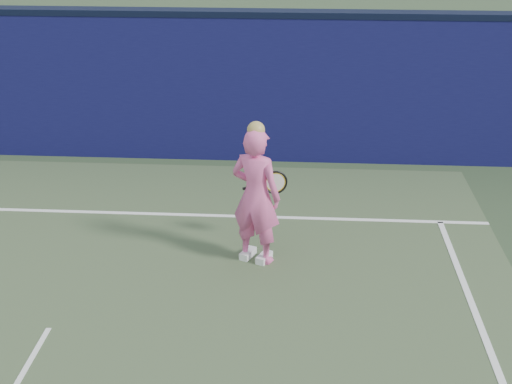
{
  "coord_description": "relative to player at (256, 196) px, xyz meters",
  "views": [
    {
      "loc": [
        2.73,
        -5.47,
        4.58
      ],
      "look_at": [
        2.2,
        2.74,
        0.97
      ],
      "focal_mm": 50.0,
      "sensor_mm": 36.0,
      "label": 1
    }
  ],
  "objects": [
    {
      "name": "backstop_wall",
      "position": [
        -2.2,
        3.76,
        0.33
      ],
      "size": [
        24.0,
        0.4,
        2.5
      ],
      "primitive_type": "cube",
      "color": "#0E0E3E",
      "rests_on": "ground"
    },
    {
      "name": "wall_cap",
      "position": [
        -2.2,
        3.76,
        1.63
      ],
      "size": [
        24.0,
        0.42,
        0.1
      ],
      "primitive_type": "cube",
      "color": "black",
      "rests_on": "backstop_wall"
    },
    {
      "name": "player",
      "position": [
        0.0,
        0.0,
        0.0
      ],
      "size": [
        0.78,
        0.66,
        1.9
      ],
      "rotation": [
        0.0,
        0.0,
        2.74
      ],
      "color": "#E75A9C",
      "rests_on": "ground"
    },
    {
      "name": "racket",
      "position": [
        0.2,
        0.45,
        -0.01
      ],
      "size": [
        0.61,
        0.13,
        0.33
      ],
      "rotation": [
        0.0,
        0.0,
        -0.11
      ],
      "color": "black",
      "rests_on": "ground"
    }
  ]
}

